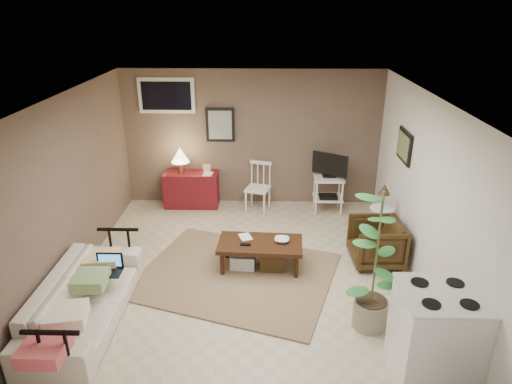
{
  "coord_description": "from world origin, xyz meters",
  "views": [
    {
      "loc": [
        0.26,
        -5.25,
        3.42
      ],
      "look_at": [
        0.12,
        0.35,
        1.08
      ],
      "focal_mm": 32.0,
      "sensor_mm": 36.0,
      "label": 1
    }
  ],
  "objects_px": {
    "sofa": "(83,292)",
    "armchair": "(376,241)",
    "spindle_chair": "(258,189)",
    "side_table": "(382,207)",
    "tv_stand": "(329,181)",
    "coffee_table": "(260,253)",
    "potted_plant": "(376,257)",
    "stove": "(436,336)",
    "red_console": "(191,186)"
  },
  "relations": [
    {
      "from": "sofa",
      "to": "armchair",
      "type": "bearing_deg",
      "value": -69.08
    },
    {
      "from": "sofa",
      "to": "spindle_chair",
      "type": "xyz_separation_m",
      "value": [
        1.91,
        3.12,
        0.0
      ]
    },
    {
      "from": "side_table",
      "to": "tv_stand",
      "type": "bearing_deg",
      "value": 120.51
    },
    {
      "from": "spindle_chair",
      "to": "side_table",
      "type": "xyz_separation_m",
      "value": [
        1.88,
        -1.15,
        0.2
      ]
    },
    {
      "from": "coffee_table",
      "to": "sofa",
      "type": "relative_size",
      "value": 0.57
    },
    {
      "from": "coffee_table",
      "to": "potted_plant",
      "type": "xyz_separation_m",
      "value": [
        1.27,
        -1.18,
        0.66
      ]
    },
    {
      "from": "armchair",
      "to": "stove",
      "type": "height_order",
      "value": "stove"
    },
    {
      "from": "spindle_chair",
      "to": "armchair",
      "type": "distance_m",
      "value": 2.42
    },
    {
      "from": "sofa",
      "to": "tv_stand",
      "type": "bearing_deg",
      "value": -45.47
    },
    {
      "from": "red_console",
      "to": "potted_plant",
      "type": "distance_m",
      "value": 4.17
    },
    {
      "from": "armchair",
      "to": "side_table",
      "type": "bearing_deg",
      "value": 158.98
    },
    {
      "from": "red_console",
      "to": "tv_stand",
      "type": "xyz_separation_m",
      "value": [
        2.43,
        -0.19,
        0.18
      ]
    },
    {
      "from": "armchair",
      "to": "potted_plant",
      "type": "xyz_separation_m",
      "value": [
        -0.36,
        -1.38,
        0.55
      ]
    },
    {
      "from": "side_table",
      "to": "armchair",
      "type": "xyz_separation_m",
      "value": [
        -0.19,
        -0.59,
        -0.25
      ]
    },
    {
      "from": "potted_plant",
      "to": "red_console",
      "type": "bearing_deg",
      "value": 127.79
    },
    {
      "from": "side_table",
      "to": "potted_plant",
      "type": "distance_m",
      "value": 2.07
    },
    {
      "from": "potted_plant",
      "to": "spindle_chair",
      "type": "bearing_deg",
      "value": 113.01
    },
    {
      "from": "spindle_chair",
      "to": "tv_stand",
      "type": "relative_size",
      "value": 0.81
    },
    {
      "from": "potted_plant",
      "to": "stove",
      "type": "relative_size",
      "value": 1.73
    },
    {
      "from": "red_console",
      "to": "potted_plant",
      "type": "xyz_separation_m",
      "value": [
        2.54,
        -3.27,
        0.52
      ]
    },
    {
      "from": "stove",
      "to": "potted_plant",
      "type": "bearing_deg",
      "value": 120.9
    },
    {
      "from": "sofa",
      "to": "side_table",
      "type": "distance_m",
      "value": 4.28
    },
    {
      "from": "potted_plant",
      "to": "stove",
      "type": "xyz_separation_m",
      "value": [
        0.44,
        -0.74,
        -0.41
      ]
    },
    {
      "from": "sofa",
      "to": "red_console",
      "type": "distance_m",
      "value": 3.34
    },
    {
      "from": "spindle_chair",
      "to": "armchair",
      "type": "relative_size",
      "value": 1.23
    },
    {
      "from": "sofa",
      "to": "stove",
      "type": "relative_size",
      "value": 2.1
    },
    {
      "from": "coffee_table",
      "to": "side_table",
      "type": "xyz_separation_m",
      "value": [
        1.82,
        0.79,
        0.36
      ]
    },
    {
      "from": "armchair",
      "to": "potted_plant",
      "type": "distance_m",
      "value": 1.53
    },
    {
      "from": "tv_stand",
      "to": "coffee_table",
      "type": "bearing_deg",
      "value": -121.38
    },
    {
      "from": "armchair",
      "to": "potted_plant",
      "type": "height_order",
      "value": "potted_plant"
    },
    {
      "from": "sofa",
      "to": "stove",
      "type": "bearing_deg",
      "value": -101.41
    },
    {
      "from": "tv_stand",
      "to": "red_console",
      "type": "bearing_deg",
      "value": 175.64
    },
    {
      "from": "side_table",
      "to": "red_console",
      "type": "bearing_deg",
      "value": 157.15
    },
    {
      "from": "potted_plant",
      "to": "coffee_table",
      "type": "bearing_deg",
      "value": 136.95
    },
    {
      "from": "coffee_table",
      "to": "tv_stand",
      "type": "distance_m",
      "value": 2.25
    },
    {
      "from": "spindle_chair",
      "to": "coffee_table",
      "type": "bearing_deg",
      "value": -88.26
    },
    {
      "from": "tv_stand",
      "to": "side_table",
      "type": "bearing_deg",
      "value": -59.49
    },
    {
      "from": "tv_stand",
      "to": "potted_plant",
      "type": "distance_m",
      "value": 3.11
    },
    {
      "from": "tv_stand",
      "to": "stove",
      "type": "xyz_separation_m",
      "value": [
        0.55,
        -3.83,
        -0.08
      ]
    },
    {
      "from": "coffee_table",
      "to": "spindle_chair",
      "type": "xyz_separation_m",
      "value": [
        -0.06,
        1.94,
        0.16
      ]
    },
    {
      "from": "coffee_table",
      "to": "side_table",
      "type": "height_order",
      "value": "side_table"
    },
    {
      "from": "coffee_table",
      "to": "red_console",
      "type": "xyz_separation_m",
      "value": [
        -1.27,
        2.09,
        0.14
      ]
    },
    {
      "from": "spindle_chair",
      "to": "sofa",
      "type": "bearing_deg",
      "value": -121.53
    },
    {
      "from": "coffee_table",
      "to": "stove",
      "type": "height_order",
      "value": "stove"
    },
    {
      "from": "red_console",
      "to": "potted_plant",
      "type": "bearing_deg",
      "value": -52.21
    },
    {
      "from": "potted_plant",
      "to": "tv_stand",
      "type": "bearing_deg",
      "value": 91.98
    },
    {
      "from": "sofa",
      "to": "spindle_chair",
      "type": "distance_m",
      "value": 3.66
    },
    {
      "from": "coffee_table",
      "to": "stove",
      "type": "bearing_deg",
      "value": -48.36
    },
    {
      "from": "tv_stand",
      "to": "potted_plant",
      "type": "relative_size",
      "value": 0.63
    },
    {
      "from": "red_console",
      "to": "side_table",
      "type": "xyz_separation_m",
      "value": [
        3.09,
        -1.3,
        0.22
      ]
    }
  ]
}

